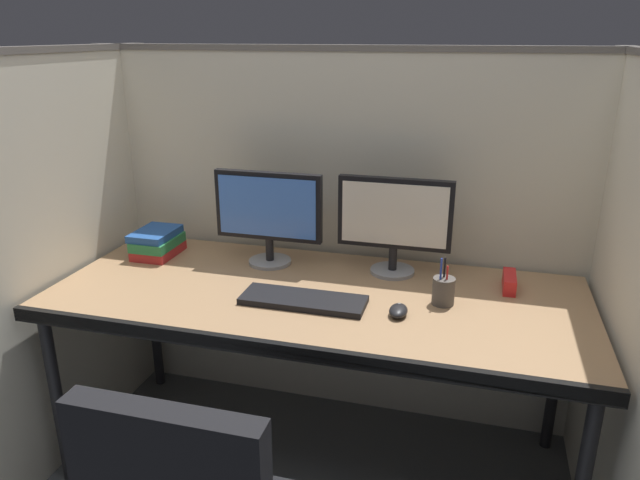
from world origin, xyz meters
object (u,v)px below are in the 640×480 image
object	(u,v)px
keyboard_main	(303,300)
red_stapler	(509,282)
pen_cup	(443,291)
monitor_left	(268,212)
monitor_right	(394,219)
computer_mouse	(398,311)
book_stack	(157,243)
desk	(315,306)

from	to	relation	value
keyboard_main	red_stapler	xyz separation A→B (m)	(0.68, 0.31, 0.02)
pen_cup	monitor_left	bearing A→B (deg)	164.07
monitor_right	computer_mouse	world-z (taller)	monitor_right
keyboard_main	monitor_right	bearing A→B (deg)	54.13
monitor_left	keyboard_main	bearing A→B (deg)	-53.34
monitor_left	keyboard_main	world-z (taller)	monitor_left
keyboard_main	computer_mouse	bearing A→B (deg)	-1.41
monitor_left	red_stapler	bearing A→B (deg)	-0.68
monitor_right	pen_cup	size ratio (longest dim) A/B	2.53
monitor_left	book_stack	world-z (taller)	monitor_left
red_stapler	monitor_right	bearing A→B (deg)	174.44
book_stack	red_stapler	bearing A→B (deg)	0.93
red_stapler	keyboard_main	bearing A→B (deg)	-155.72
book_stack	pen_cup	world-z (taller)	pen_cup
desk	monitor_right	bearing A→B (deg)	48.04
desk	red_stapler	distance (m)	0.71
keyboard_main	book_stack	size ratio (longest dim) A/B	2.00
monitor_right	keyboard_main	size ratio (longest dim) A/B	1.00
monitor_right	computer_mouse	size ratio (longest dim) A/B	4.48
book_stack	red_stapler	distance (m)	1.40
pen_cup	keyboard_main	bearing A→B (deg)	-165.48
desk	red_stapler	bearing A→B (deg)	18.27
desk	keyboard_main	world-z (taller)	keyboard_main
red_stapler	desk	bearing A→B (deg)	-161.73
computer_mouse	keyboard_main	bearing A→B (deg)	178.59
computer_mouse	pen_cup	world-z (taller)	pen_cup
desk	book_stack	world-z (taller)	book_stack
keyboard_main	computer_mouse	size ratio (longest dim) A/B	4.48
red_stapler	pen_cup	world-z (taller)	pen_cup
computer_mouse	book_stack	distance (m)	1.09
monitor_right	pen_cup	xyz separation A→B (m)	(0.21, -0.23, -0.17)
monitor_left	monitor_right	world-z (taller)	same
red_stapler	book_stack	bearing A→B (deg)	-179.07
monitor_left	pen_cup	distance (m)	0.75
computer_mouse	red_stapler	bearing A→B (deg)	41.63
book_stack	pen_cup	distance (m)	1.19
monitor_left	book_stack	size ratio (longest dim) A/B	2.00
red_stapler	monitor_left	bearing A→B (deg)	179.32
monitor_right	red_stapler	bearing A→B (deg)	-5.56
book_stack	monitor_left	bearing A→B (deg)	3.98
desk	monitor_left	xyz separation A→B (m)	(-0.26, 0.23, 0.27)
pen_cup	desk	bearing A→B (deg)	-175.99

